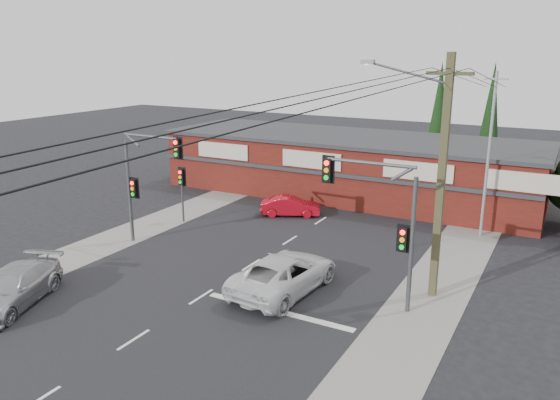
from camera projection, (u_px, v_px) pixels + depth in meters
The scene contains 18 objects.
ground at pixel (227, 281), 24.61m from camera, with size 120.00×120.00×0.00m, color black.
road_strip at pixel (280, 247), 28.84m from camera, with size 14.00×70.00×0.01m, color black.
verge_left at pixel (156, 223), 32.77m from camera, with size 3.00×70.00×0.02m, color gray.
verge_right at pixel (443, 278), 24.90m from camera, with size 3.00×70.00×0.02m, color gray.
stop_line at pixel (278, 311), 21.72m from camera, with size 6.50×0.35×0.01m, color silver.
white_suv at pixel (284, 273), 23.41m from camera, with size 2.68×5.81×1.61m, color silver.
silver_suv at pixel (12, 288), 22.11m from camera, with size 2.10×5.16×1.50m, color #A8ABAD.
red_sedan at pixel (290, 206), 34.14m from camera, with size 1.29×3.69×1.21m, color #B20A19.
lane_dashes at pixel (228, 280), 24.70m from camera, with size 0.12×37.82×0.01m.
shop_building at pixel (348, 165), 38.86m from camera, with size 27.30×8.40×4.22m.
conifer_near at pixel (439, 111), 41.81m from camera, with size 1.80×1.80×9.25m.
conifer_far at pixel (491, 111), 41.88m from camera, with size 1.80×1.80×9.25m.
traffic_mast_left at pixel (143, 172), 28.23m from camera, with size 3.77×0.27×5.97m.
traffic_mast_right at pixel (385, 213), 21.23m from camera, with size 3.96×0.27×5.97m.
pedestal_signal at pixel (182, 183), 32.38m from camera, with size 0.55×0.27×3.38m.
utility_pole at pixel (439, 171), 21.82m from camera, with size 4.38×0.59×10.00m.
steel_pole at pixel (489, 153), 29.33m from camera, with size 1.20×0.16×9.00m.
power_lines at pixel (409, 86), 16.19m from camera, with size 2.01×29.00×1.22m.
Camera 1 is at (13.05, -18.78, 10.09)m, focal length 35.00 mm.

